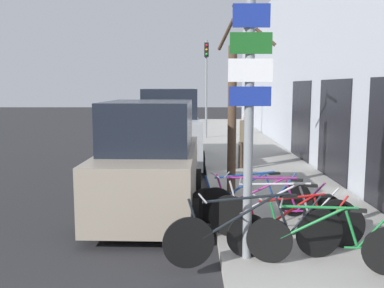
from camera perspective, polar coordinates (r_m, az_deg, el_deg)
name	(u,v)px	position (r m, az deg, el deg)	size (l,w,h in m)	color
ground_plane	(173,171)	(12.99, -2.49, -3.60)	(80.00, 80.00, 0.00)	#28282B
sidewalk_curb	(248,154)	(15.84, 7.41, -1.33)	(3.20, 32.00, 0.15)	#9E9B93
building_facade	(299,67)	(15.88, 14.02, 9.91)	(0.23, 32.00, 6.50)	#B2B7C1
signpost	(250,118)	(5.80, 7.75, 3.48)	(0.59, 0.15, 3.60)	gray
bicycle_0	(328,242)	(6.00, 17.63, -12.31)	(2.04, 0.68, 0.87)	black
bicycle_1	(257,234)	(5.98, 8.67, -11.74)	(2.52, 0.63, 0.96)	black
bicycle_2	(300,228)	(6.47, 14.18, -10.74)	(2.13, 0.62, 0.86)	black
bicycle_3	(283,215)	(6.94, 12.09, -9.20)	(2.31, 0.52, 0.92)	black
bicycle_4	(270,207)	(7.34, 10.31, -8.20)	(2.38, 0.72, 0.92)	black
bicycle_5	(253,199)	(7.80, 8.08, -7.32)	(2.30, 0.70, 0.88)	black
parked_car_0	(151,163)	(8.57, -5.49, -2.59)	(2.12, 4.33, 2.26)	gray
parked_car_1	(170,130)	(13.89, -2.99, 1.81)	(2.28, 4.90, 2.46)	#B2B7BC
pedestrian_near	(247,137)	(12.57, 7.31, 0.97)	(0.41, 0.36, 1.61)	#4C3D2D
street_tree	(234,108)	(9.50, 5.68, 4.79)	(1.21, 1.00, 4.14)	#4C3828
traffic_light	(207,76)	(19.98, 2.06, 9.10)	(0.20, 0.30, 4.50)	gray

